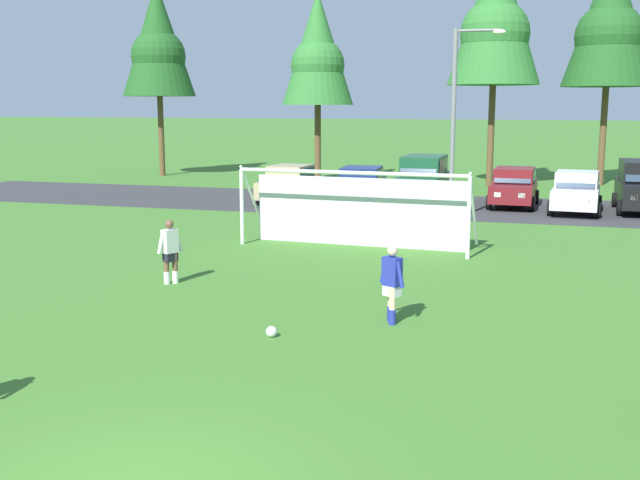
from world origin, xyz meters
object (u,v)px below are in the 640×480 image
street_lamp (458,123)px  soccer_ball (271,332)px  parked_car_slot_center_left (423,179)px  player_midfield_center (170,252)px  soccer_goal (357,207)px  parked_car_slot_far_left (290,184)px  parked_car_slot_left (361,186)px  parked_car_slot_center (514,187)px  parked_car_slot_center_right (576,192)px  player_striker_near (392,284)px

street_lamp → soccer_ball: bearing=-95.9°
parked_car_slot_center_left → street_lamp: 6.24m
soccer_ball → player_midfield_center: size_ratio=0.13×
soccer_goal → parked_car_slot_far_left: soccer_goal is taller
soccer_ball → parked_car_slot_center_left: parked_car_slot_center_left is taller
player_midfield_center → parked_car_slot_left: 16.22m
player_midfield_center → parked_car_slot_far_left: size_ratio=0.38×
soccer_ball → parked_car_slot_center: size_ratio=0.05×
player_midfield_center → parked_car_slot_center_left: (3.62, 17.94, 0.29)m
soccer_ball → parked_car_slot_far_left: size_ratio=0.05×
parked_car_slot_center_left → parked_car_slot_far_left: bearing=-163.8°
parked_car_slot_center_right → street_lamp: street_lamp is taller
soccer_ball → parked_car_slot_far_left: 20.79m
soccer_goal → parked_car_slot_left: size_ratio=1.74×
player_midfield_center → parked_car_slot_center_right: bearing=58.0°
player_midfield_center → parked_car_slot_far_left: bearing=98.0°
parked_car_slot_center_left → street_lamp: street_lamp is taller
parked_car_slot_left → parked_car_slot_center_left: parked_car_slot_center_left is taller
player_midfield_center → parked_car_slot_center_right: size_ratio=0.38×
player_midfield_center → parked_car_slot_center_left: size_ratio=0.35×
soccer_ball → player_midfield_center: player_midfield_center is taller
parked_car_slot_left → parked_car_slot_center_left: (2.53, 1.76, 0.24)m
player_striker_near → player_midfield_center: (-6.09, 1.91, 0.00)m
parked_car_slot_center_left → parked_car_slot_left: bearing=-145.2°
soccer_ball → player_striker_near: player_striker_near is taller
player_striker_near → player_midfield_center: 6.38m
parked_car_slot_center → parked_car_slot_center_right: 2.89m
player_midfield_center → parked_car_slot_center_left: 18.30m
parked_car_slot_far_left → street_lamp: (7.99, -3.51, 2.91)m
parked_car_slot_center → street_lamp: bearing=-111.5°
parked_car_slot_far_left → parked_car_slot_center: (9.98, 1.52, 0.00)m
parked_car_slot_center → parked_car_slot_left: bearing=-166.7°
parked_car_slot_center_left → street_lamp: size_ratio=0.63×
soccer_goal → street_lamp: 7.28m
parked_car_slot_left → street_lamp: size_ratio=0.59×
soccer_ball → parked_car_slot_center_right: parked_car_slot_center_right is taller
player_midfield_center → parked_car_slot_far_left: 16.38m
player_striker_near → parked_car_slot_left: (-5.00, 18.10, 0.05)m
soccer_ball → soccer_goal: size_ratio=0.03×
player_midfield_center → player_striker_near: bearing=-17.4°
parked_car_slot_center_left → street_lamp: bearing=-68.3°
soccer_goal → parked_car_slot_center: bearing=69.1°
soccer_goal → player_midfield_center: (-3.32, -6.30, -0.47)m
player_midfield_center → parked_car_slot_left: parked_car_slot_left is taller
soccer_goal → street_lamp: size_ratio=1.03×
parked_car_slot_center → parked_car_slot_center_right: same height
player_midfield_center → street_lamp: street_lamp is taller
player_striker_near → parked_car_slot_center_right: (4.19, 18.38, 0.05)m
soccer_ball → street_lamp: street_lamp is taller
parked_car_slot_far_left → parked_car_slot_center_left: size_ratio=0.92×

